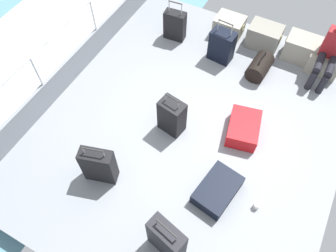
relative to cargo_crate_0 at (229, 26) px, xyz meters
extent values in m
cube|color=gray|center=(0.30, -2.15, -0.20)|extent=(4.40, 5.20, 0.06)
cube|color=gray|center=(-1.87, -2.15, 0.05)|extent=(0.06, 5.20, 0.45)
cylinder|color=silver|center=(-1.87, -2.85, 0.33)|extent=(0.04, 0.04, 1.00)
cylinder|color=silver|center=(-1.87, -1.46, 0.33)|extent=(0.04, 0.04, 1.00)
cylinder|color=silver|center=(-1.87, -2.15, 0.83)|extent=(0.04, 4.16, 0.04)
cube|color=white|center=(-3.30, -2.15, -0.51)|extent=(2.40, 7.28, 0.01)
cube|color=#9E9989|center=(0.00, 0.00, 0.00)|extent=(0.51, 0.41, 0.35)
torus|color=tan|center=(-0.26, 0.00, 0.07)|extent=(0.02, 0.12, 0.12)
torus|color=tan|center=(0.26, 0.00, 0.07)|extent=(0.02, 0.12, 0.12)
cube|color=gray|center=(0.66, 0.01, 0.03)|extent=(0.56, 0.41, 0.41)
torus|color=tan|center=(0.37, 0.01, 0.11)|extent=(0.02, 0.12, 0.12)
torus|color=tan|center=(0.95, 0.01, 0.11)|extent=(0.02, 0.12, 0.12)
cube|color=gray|center=(1.33, 0.02, 0.03)|extent=(0.56, 0.41, 0.42)
torus|color=tan|center=(1.05, 0.02, 0.12)|extent=(0.02, 0.12, 0.12)
torus|color=tan|center=(1.62, 0.02, 0.12)|extent=(0.02, 0.12, 0.12)
cube|color=#9E9989|center=(1.76, -0.05, 0.01)|extent=(0.52, 0.49, 0.36)
torus|color=tan|center=(1.50, -0.05, 0.08)|extent=(0.02, 0.12, 0.12)
cube|color=maroon|center=(1.76, -0.10, 0.43)|extent=(0.34, 0.20, 0.48)
cylinder|color=black|center=(1.85, -0.40, 0.23)|extent=(0.12, 0.40, 0.12)
cylinder|color=black|center=(1.85, -0.60, 0.01)|extent=(0.11, 0.11, 0.36)
cylinder|color=black|center=(1.67, -0.40, 0.23)|extent=(0.12, 0.40, 0.12)
cylinder|color=black|center=(1.67, -0.60, 0.01)|extent=(0.11, 0.11, 0.36)
cube|color=black|center=(0.12, -0.66, 0.11)|extent=(0.42, 0.29, 0.57)
cylinder|color=#A5A8AD|center=(0.00, -0.65, 0.50)|extent=(0.02, 0.02, 0.21)
cylinder|color=#A5A8AD|center=(0.24, -0.67, 0.50)|extent=(0.02, 0.02, 0.21)
cylinder|color=#2D2D2D|center=(0.12, -0.66, 0.61)|extent=(0.26, 0.04, 0.02)
cube|color=green|center=(0.13, -0.53, 0.24)|extent=(0.05, 0.01, 0.08)
cube|color=black|center=(-0.83, -0.56, 0.10)|extent=(0.40, 0.23, 0.54)
cylinder|color=#A5A8AD|center=(-0.94, -0.57, 0.47)|extent=(0.02, 0.02, 0.21)
cylinder|color=#A5A8AD|center=(-0.72, -0.55, 0.47)|extent=(0.02, 0.02, 0.21)
cylinder|color=#2D2D2D|center=(-0.83, -0.56, 0.57)|extent=(0.25, 0.04, 0.02)
cube|color=white|center=(-0.84, -0.46, 0.27)|extent=(0.05, 0.01, 0.08)
cube|color=red|center=(1.04, -1.94, -0.04)|extent=(0.56, 0.69, 0.26)
cube|color=green|center=(0.97, -1.64, 0.01)|extent=(0.05, 0.02, 0.08)
cube|color=black|center=(-0.42, -3.52, 0.14)|extent=(0.47, 0.31, 0.63)
cylinder|color=#A5A8AD|center=(-0.55, -3.55, 0.51)|extent=(0.02, 0.02, 0.12)
cylinder|color=#A5A8AD|center=(-0.30, -3.48, 0.51)|extent=(0.02, 0.02, 0.12)
cylinder|color=#2D2D2D|center=(-0.42, -3.52, 0.57)|extent=(0.27, 0.10, 0.02)
cube|color=silver|center=(-0.45, -3.42, 0.31)|extent=(0.05, 0.02, 0.08)
cube|color=black|center=(0.06, -2.36, 0.13)|extent=(0.40, 0.31, 0.60)
cylinder|color=#A5A8AD|center=(-0.05, -2.34, 0.50)|extent=(0.02, 0.02, 0.13)
cylinder|color=#A5A8AD|center=(0.16, -2.38, 0.50)|extent=(0.02, 0.02, 0.13)
cylinder|color=#2D2D2D|center=(0.06, -2.36, 0.56)|extent=(0.24, 0.06, 0.02)
cube|color=green|center=(0.08, -2.24, 0.33)|extent=(0.05, 0.01, 0.08)
cube|color=black|center=(0.82, -3.94, 0.16)|extent=(0.48, 0.30, 0.68)
cylinder|color=#A5A8AD|center=(0.69, -3.91, 0.55)|extent=(0.02, 0.02, 0.11)
cylinder|color=#A5A8AD|center=(0.95, -3.97, 0.55)|extent=(0.02, 0.02, 0.11)
cylinder|color=#2D2D2D|center=(0.82, -3.94, 0.61)|extent=(0.29, 0.09, 0.02)
cube|color=silver|center=(0.84, -3.83, 0.29)|extent=(0.05, 0.02, 0.08)
cube|color=black|center=(1.08, -3.00, -0.07)|extent=(0.54, 0.72, 0.20)
cube|color=silver|center=(1.14, -2.67, -0.06)|extent=(0.05, 0.01, 0.08)
cylinder|color=black|center=(0.84, -0.69, -0.02)|extent=(0.36, 0.53, 0.32)
torus|color=black|center=(0.84, -0.69, 0.15)|extent=(0.04, 0.27, 0.27)
cylinder|color=white|center=(1.62, -2.94, -0.12)|extent=(0.08, 0.08, 0.10)
camera|label=1|loc=(1.29, -4.79, 4.05)|focal=35.18mm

